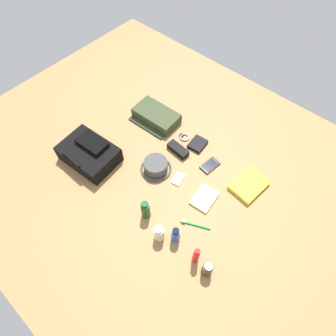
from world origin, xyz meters
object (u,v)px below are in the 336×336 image
Objects in this scene: toiletry_pouch at (156,116)px; wallet at (198,144)px; sunscreen_spray at (196,256)px; media_player at (178,179)px; backpack at (89,153)px; sunglasses_case at (178,150)px; wristwatch at (184,137)px; cell_phone at (210,165)px; notepad at (204,198)px; shampoo_bottle at (146,210)px; toothbrush at (194,225)px; paperback_novel at (249,185)px; lotion_bottle at (159,233)px; cologne_bottle at (207,269)px; bucket_hat at (156,166)px; deodorant_spray at (176,235)px.

toiletry_pouch is 0.34m from wallet.
media_player is (0.36, -0.30, -0.07)m from sunscreen_spray.
media_player is at bearing -153.94° from backpack.
sunglasses_case is at bearing -132.85° from backpack.
backpack is 0.60m from wristwatch.
notepad is at bearing 119.03° from cell_phone.
sunglasses_case is at bearing -71.49° from shampoo_bottle.
backpack is 2.29× the size of toothbrush.
toothbrush is (-0.23, -0.12, -0.06)m from shampoo_bottle.
sunscreen_spray is 0.34m from notepad.
paperback_novel is (-0.74, 0.02, -0.02)m from toiletry_pouch.
lotion_bottle is at bearing 161.87° from shampoo_bottle.
notepad is at bearing 157.06° from toiletry_pouch.
lotion_bottle is 0.53m from cell_phone.
cologne_bottle reaches higher than wristwatch.
sunscreen_spray is 0.19m from toothbrush.
cologne_bottle is at bearing 101.01° from paperback_novel.
sunscreen_spray is 1.59× the size of media_player.
wallet is (0.08, -0.55, -0.05)m from shampoo_bottle.
lotion_bottle is (0.21, 0.03, -0.01)m from sunscreen_spray.
cell_phone is at bearing -60.55° from sunscreen_spray.
shampoo_bottle is at bearing 28.38° from toothbrush.
sunscreen_spray is at bearing 177.95° from shampoo_bottle.
shampoo_bottle is at bearing 112.22° from sunglasses_case.
wristwatch is 0.47× the size of toothbrush.
shampoo_bottle is 1.12× the size of cell_phone.
deodorant_spray is (-0.36, 0.24, 0.02)m from bucket_hat.
cell_phone is at bearing -142.81° from backpack.
deodorant_spray is 1.67× the size of wristwatch.
toiletry_pouch is 2.20× the size of shampoo_bottle.
wristwatch is (-0.32, -0.50, -0.05)m from backpack.
wallet is (0.51, -0.57, -0.04)m from cologne_bottle.
sunglasses_case is (0.21, 0.05, 0.01)m from cell_phone.
sunscreen_spray is at bearing 140.47° from media_player.
shampoo_bottle is at bearing -18.13° from lotion_bottle.
notepad is (-0.26, 0.27, -0.00)m from wallet.
paperback_novel is at bearing -78.99° from cologne_bottle.
cologne_bottle reaches higher than media_player.
lotion_bottle is 0.79× the size of toothbrush.
toiletry_pouch is at bearing -3.24° from wallet.
notepad is (0.14, 0.23, -0.01)m from paperback_novel.
wristwatch is 0.59m from toothbrush.
notepad is (0.24, -0.30, -0.04)m from cologne_bottle.
bucket_hat is 1.69× the size of wallet.
paperback_novel is (-0.32, -0.51, -0.05)m from shampoo_bottle.
toiletry_pouch is 0.24m from wristwatch.
media_player is 0.20m from sunglasses_case.
toothbrush is (-0.09, -0.17, -0.05)m from lotion_bottle.
toiletry_pouch is 0.39m from bucket_hat.
toothbrush is at bearing 134.48° from wristwatch.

